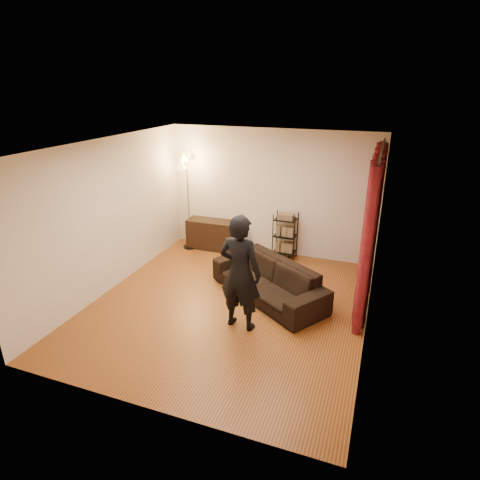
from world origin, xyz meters
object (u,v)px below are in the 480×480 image
at_px(sofa, 268,280).
at_px(wire_shelf, 285,236).
at_px(person, 240,273).
at_px(floor_lamp, 188,202).
at_px(media_cabinet, 213,234).
at_px(storage_boxes, 240,239).

relative_size(sofa, wire_shelf, 2.23).
xyz_separation_m(person, floor_lamp, (-2.18, 2.61, 0.16)).
distance_m(person, wire_shelf, 2.82).
distance_m(sofa, media_cabinet, 2.50).
bearing_deg(sofa, storage_boxes, 157.09).
xyz_separation_m(storage_boxes, wire_shelf, (1.03, -0.03, 0.23)).
height_order(storage_boxes, floor_lamp, floor_lamp).
relative_size(storage_boxes, wire_shelf, 0.54).
relative_size(sofa, storage_boxes, 4.13).
relative_size(person, floor_lamp, 0.85).
bearing_deg(storage_boxes, floor_lamp, -169.37).
xyz_separation_m(media_cabinet, floor_lamp, (-0.51, -0.13, 0.74)).
bearing_deg(person, media_cabinet, -52.42).
distance_m(person, media_cabinet, 3.26).
bearing_deg(media_cabinet, storage_boxes, 6.37).
bearing_deg(media_cabinet, sofa, -44.50).
distance_m(sofa, person, 1.19).
bearing_deg(sofa, media_cabinet, 170.48).
distance_m(wire_shelf, floor_lamp, 2.26).
relative_size(media_cabinet, floor_lamp, 0.53).
bearing_deg(floor_lamp, person, -50.09).
xyz_separation_m(person, media_cabinet, (-1.67, 2.74, -0.58)).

